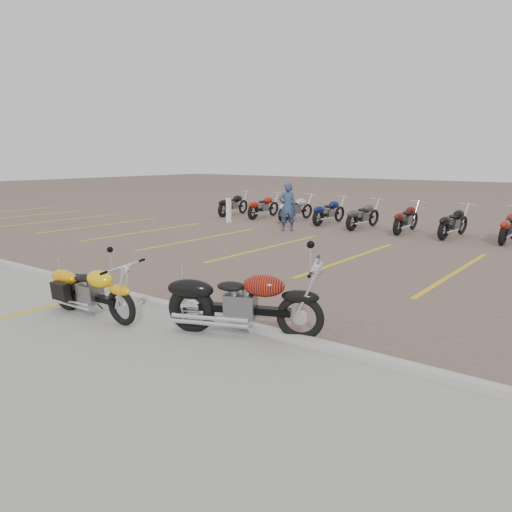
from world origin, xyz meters
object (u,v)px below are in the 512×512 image
(yellow_cruiser, at_px, (92,293))
(bollard, at_px, (229,210))
(flame_cruiser, at_px, (241,305))
(person_a, at_px, (287,207))

(yellow_cruiser, bearing_deg, bollard, 117.81)
(yellow_cruiser, distance_m, flame_cruiser, 2.68)
(person_a, height_order, bollard, person_a)
(yellow_cruiser, bearing_deg, flame_cruiser, 15.63)
(person_a, bearing_deg, flame_cruiser, 77.62)
(flame_cruiser, bearing_deg, yellow_cruiser, 174.62)
(flame_cruiser, bearing_deg, bollard, 108.23)
(yellow_cruiser, xyz_separation_m, bollard, (-6.16, 10.77, 0.07))
(flame_cruiser, height_order, person_a, person_a)
(yellow_cruiser, distance_m, person_a, 10.70)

